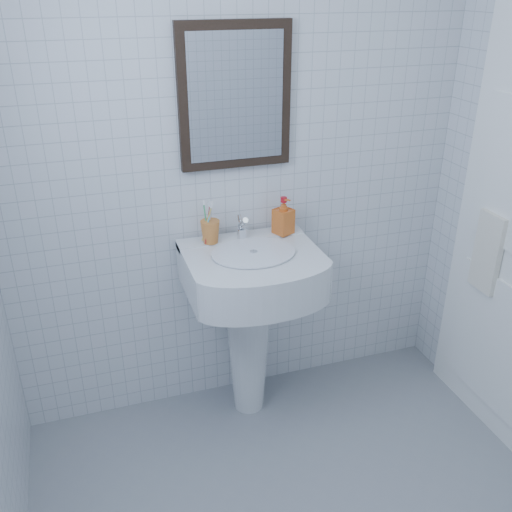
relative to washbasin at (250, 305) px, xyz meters
name	(u,v)px	position (x,y,z in m)	size (l,w,h in m)	color
wall_back	(239,163)	(0.02, 0.21, 0.63)	(2.20, 0.02, 2.50)	silver
washbasin	(250,305)	(0.00, 0.00, 0.00)	(0.60, 0.44, 0.93)	silver
faucet	(242,229)	(0.00, 0.11, 0.35)	(0.05, 0.11, 0.12)	silver
toothbrush_cup	(210,232)	(-0.15, 0.11, 0.35)	(0.09, 0.09, 0.11)	orange
soap_dispenser	(283,216)	(0.20, 0.11, 0.39)	(0.08, 0.08, 0.18)	red
wall_mirror	(235,97)	(0.00, 0.19, 0.93)	(0.50, 0.04, 0.62)	black
towel_ring	(498,216)	(1.08, -0.30, 0.43)	(0.18, 0.18, 0.01)	silver
hand_towel	(487,253)	(1.06, -0.30, 0.25)	(0.03, 0.16, 0.38)	white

